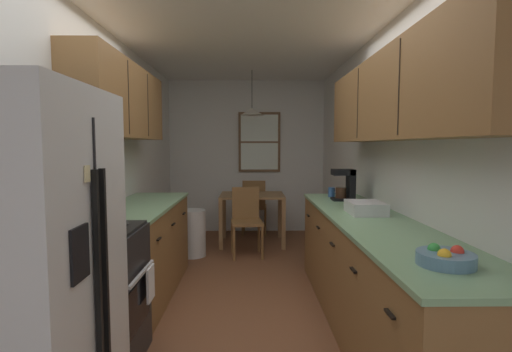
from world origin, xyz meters
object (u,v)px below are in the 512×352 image
(dining_chair_near, at_px, (246,218))
(storage_canister, at_px, (112,206))
(fruit_bowl, at_px, (446,257))
(dish_rack, at_px, (366,208))
(dining_chair_far, at_px, (254,204))
(refrigerator, at_px, (22,280))
(dining_table, at_px, (252,202))
(stove_range, at_px, (90,297))
(mug_by_coffeemaker, at_px, (332,192))
(microwave_over_range, at_px, (65,113))
(trash_bin, at_px, (193,233))
(coffee_maker, at_px, (346,184))

(dining_chair_near, relative_size, storage_canister, 4.67)
(fruit_bowl, relative_size, dish_rack, 0.77)
(dining_chair_far, bearing_deg, refrigerator, -103.60)
(dining_table, bearing_deg, stove_range, -108.92)
(stove_range, relative_size, dining_chair_far, 1.22)
(dining_chair_far, distance_m, mug_by_coffeemaker, 2.25)
(stove_range, distance_m, microwave_over_range, 1.20)
(refrigerator, distance_m, dining_chair_far, 4.62)
(storage_canister, bearing_deg, dish_rack, 5.23)
(microwave_over_range, height_order, trash_bin, microwave_over_range)
(coffee_maker, height_order, mug_by_coffeemaker, coffee_maker)
(stove_range, xyz_separation_m, dish_rack, (2.00, 0.65, 0.48))
(microwave_over_range, bearing_deg, refrigerator, -79.11)
(trash_bin, height_order, storage_canister, storage_canister)
(microwave_over_range, distance_m, mug_by_coffeemaker, 2.75)
(stove_range, bearing_deg, fruit_bowl, -19.43)
(coffee_maker, bearing_deg, dish_rack, -92.25)
(storage_canister, bearing_deg, trash_bin, 81.67)
(fruit_bowl, bearing_deg, coffee_maker, 88.23)
(microwave_over_range, relative_size, dining_chair_far, 0.69)
(trash_bin, height_order, dish_rack, dish_rack)
(microwave_over_range, distance_m, dish_rack, 2.33)
(trash_bin, bearing_deg, coffee_maker, -32.20)
(dining_table, xyz_separation_m, coffee_maker, (0.95, -1.72, 0.45))
(coffee_maker, bearing_deg, dining_table, 118.99)
(dining_table, bearing_deg, microwave_over_range, -110.75)
(dining_chair_near, relative_size, mug_by_coffeemaker, 8.29)
(refrigerator, distance_m, mug_by_coffeemaker, 3.10)
(dining_chair_far, bearing_deg, stove_range, -106.67)
(dining_chair_far, xyz_separation_m, trash_bin, (-0.82, -1.20, -0.19))
(dining_table, xyz_separation_m, dining_chair_far, (0.04, 0.58, -0.12))
(refrigerator, relative_size, dining_table, 1.84)
(stove_range, bearing_deg, dining_chair_far, 73.33)
(dining_table, relative_size, storage_canister, 4.85)
(microwave_over_range, relative_size, dish_rack, 1.82)
(refrigerator, height_order, trash_bin, refrigerator)
(microwave_over_range, xyz_separation_m, mug_by_coffeemaker, (2.06, 1.68, -0.71))
(dining_table, height_order, coffee_maker, coffee_maker)
(dish_rack, bearing_deg, microwave_over_range, -162.87)
(dining_chair_far, bearing_deg, dining_chair_near, -95.73)
(dining_chair_far, bearing_deg, microwave_over_range, -108.26)
(microwave_over_range, distance_m, dining_chair_far, 4.09)
(dining_table, bearing_deg, coffee_maker, -61.01)
(refrigerator, height_order, microwave_over_range, microwave_over_range)
(dining_table, height_order, storage_canister, storage_canister)
(coffee_maker, bearing_deg, microwave_over_range, -146.46)
(trash_bin, relative_size, fruit_bowl, 2.34)
(refrigerator, bearing_deg, fruit_bowl, 1.77)
(fruit_bowl, distance_m, dish_rack, 1.35)
(dish_rack, bearing_deg, stove_range, -161.96)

